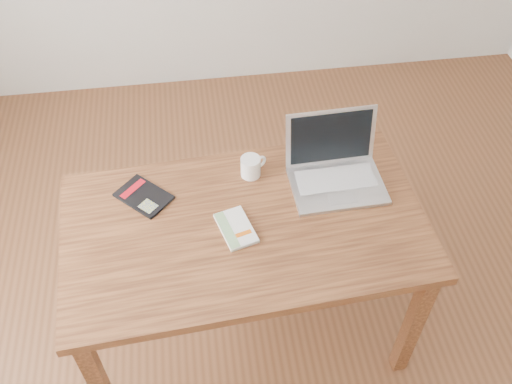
{
  "coord_description": "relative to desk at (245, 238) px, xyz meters",
  "views": [
    {
      "loc": [
        -0.3,
        -1.25,
        2.39
      ],
      "look_at": [
        -0.11,
        0.14,
        0.85
      ],
      "focal_mm": 40.0,
      "sensor_mm": 36.0,
      "label": 1
    }
  ],
  "objects": [
    {
      "name": "white_guidebook",
      "position": [
        -0.04,
        -0.02,
        0.1
      ],
      "size": [
        0.16,
        0.2,
        0.02
      ],
      "rotation": [
        0.0,
        0.0,
        0.27
      ],
      "color": "silver",
      "rests_on": "desk"
    },
    {
      "name": "coffee_mug",
      "position": [
        0.06,
        0.25,
        0.13
      ],
      "size": [
        0.11,
        0.08,
        0.09
      ],
      "rotation": [
        0.0,
        0.0,
        0.5
      ],
      "color": "white",
      "rests_on": "desk"
    },
    {
      "name": "laptop",
      "position": [
        0.38,
        0.18,
        0.14
      ],
      "size": [
        0.37,
        0.31,
        0.25
      ],
      "rotation": [
        0.0,
        0.0,
        0.03
      ],
      "color": "silver",
      "rests_on": "desk"
    },
    {
      "name": "room",
      "position": [
        0.09,
        -0.08,
        0.69
      ],
      "size": [
        4.04,
        4.04,
        2.7
      ],
      "color": "brown",
      "rests_on": "ground"
    },
    {
      "name": "desk",
      "position": [
        0.0,
        0.0,
        0.0
      ],
      "size": [
        1.4,
        0.86,
        0.75
      ],
      "rotation": [
        0.0,
        0.0,
        0.06
      ],
      "color": "brown",
      "rests_on": "ground"
    },
    {
      "name": "black_guidebook",
      "position": [
        -0.37,
        0.18,
        0.09
      ],
      "size": [
        0.24,
        0.24,
        0.01
      ],
      "rotation": [
        0.0,
        0.0,
        0.8
      ],
      "color": "black",
      "rests_on": "desk"
    }
  ]
}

